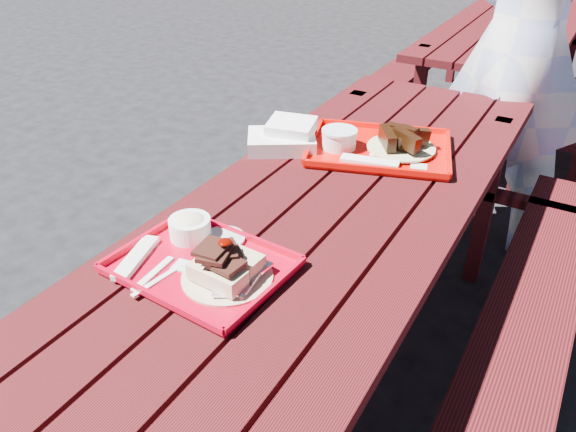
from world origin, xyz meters
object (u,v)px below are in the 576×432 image
Objects in this scene: picnic_table_near at (314,269)px; picnic_table_far at (512,47)px; far_tray at (377,146)px; near_tray at (206,255)px; person at (521,48)px.

picnic_table_far is (0.00, 2.80, 0.00)m from picnic_table_near.
picnic_table_near is 4.42× the size of far_tray.
near_tray is at bearing -108.00° from picnic_table_near.
picnic_table_far is 5.81× the size of near_tray.
far_tray is 0.96m from person.
far_tray is 0.29× the size of person.
picnic_table_far is 3.15m from near_tray.
far_tray reaches higher than picnic_table_near.
far_tray is (0.11, 0.79, -0.01)m from near_tray.
person reaches higher than picnic_table_far.
picnic_table_far is at bearing 87.97° from near_tray.
picnic_table_near is 0.49m from far_tray.
person reaches higher than near_tray.
picnic_table_near is at bearing -90.00° from picnic_table_far.
picnic_table_far is 2.36m from far_tray.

